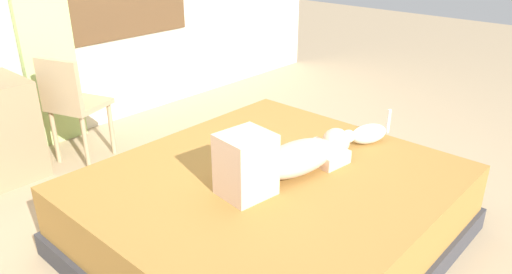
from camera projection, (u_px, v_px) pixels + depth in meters
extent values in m
plane|color=tan|center=(286.00, 231.00, 2.99)|extent=(16.00, 16.00, 0.00)
cube|color=#38383D|center=(269.00, 231.00, 2.87)|extent=(2.00, 1.82, 0.14)
cube|color=olive|center=(270.00, 199.00, 2.78)|extent=(1.94, 1.77, 0.30)
ellipsoid|color=#CCB299|center=(297.00, 158.00, 2.73)|extent=(0.59, 0.33, 0.17)
sphere|color=beige|center=(336.00, 142.00, 2.94)|extent=(0.17, 0.17, 0.17)
cube|color=beige|center=(246.00, 165.00, 2.47)|extent=(0.29, 0.27, 0.34)
cube|color=beige|center=(322.00, 154.00, 2.88)|extent=(0.23, 0.30, 0.08)
ellipsoid|color=silver|center=(369.00, 134.00, 3.10)|extent=(0.28, 0.21, 0.13)
sphere|color=silver|center=(348.00, 136.00, 3.04)|extent=(0.08, 0.08, 0.08)
cylinder|color=silver|center=(389.00, 121.00, 3.12)|extent=(0.03, 0.03, 0.16)
cylinder|color=tan|center=(82.00, 123.00, 4.02)|extent=(0.04, 0.04, 0.44)
cylinder|color=tan|center=(111.00, 129.00, 3.91)|extent=(0.04, 0.04, 0.44)
cylinder|color=tan|center=(55.00, 137.00, 3.76)|extent=(0.04, 0.04, 0.44)
cylinder|color=tan|center=(86.00, 143.00, 3.65)|extent=(0.04, 0.04, 0.44)
cube|color=tan|center=(79.00, 104.00, 3.74)|extent=(0.48, 0.48, 0.04)
cube|color=tan|center=(59.00, 85.00, 3.51)|extent=(0.16, 0.37, 0.38)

